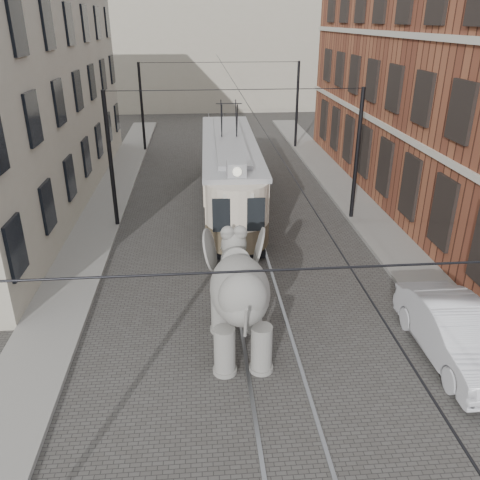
{
  "coord_description": "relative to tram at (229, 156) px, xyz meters",
  "views": [
    {
      "loc": [
        -1.84,
        -15.04,
        8.63
      ],
      "look_at": [
        -0.6,
        -0.59,
        2.1
      ],
      "focal_mm": 36.92,
      "sensor_mm": 36.0,
      "label": 1
    }
  ],
  "objects": [
    {
      "name": "sidewalk_right",
      "position": [
        6.34,
        -8.41,
        -2.46
      ],
      "size": [
        2.0,
        60.0,
        0.15
      ],
      "primitive_type": "cube",
      "color": "slate",
      "rests_on": "ground"
    },
    {
      "name": "stucco_building",
      "position": [
        -10.66,
        1.59,
        2.47
      ],
      "size": [
        7.0,
        24.0,
        10.0
      ],
      "primitive_type": "cube",
      "color": "gray",
      "rests_on": "ground"
    },
    {
      "name": "tram_rails",
      "position": [
        0.34,
        -8.41,
        -2.52
      ],
      "size": [
        1.54,
        80.0,
        0.02
      ],
      "primitive_type": null,
      "color": "slate",
      "rests_on": "ground"
    },
    {
      "name": "sidewalk_left",
      "position": [
        -6.16,
        -8.41,
        -2.46
      ],
      "size": [
        2.0,
        60.0,
        0.15
      ],
      "primitive_type": "cube",
      "color": "slate",
      "rests_on": "ground"
    },
    {
      "name": "parked_car",
      "position": [
        5.33,
        -12.77,
        -1.75
      ],
      "size": [
        1.71,
        4.77,
        1.57
      ],
      "primitive_type": "imported",
      "rotation": [
        0.0,
        0.0,
        0.01
      ],
      "color": "#BCBCC2",
      "rests_on": "ground"
    },
    {
      "name": "catenary",
      "position": [
        0.14,
        -3.41,
        0.47
      ],
      "size": [
        11.0,
        30.2,
        6.0
      ],
      "primitive_type": null,
      "color": "black",
      "rests_on": "ground"
    },
    {
      "name": "tram",
      "position": [
        0.0,
        0.0,
        0.0
      ],
      "size": [
        2.87,
        12.82,
        5.07
      ],
      "primitive_type": null,
      "rotation": [
        0.0,
        0.0,
        -0.02
      ],
      "color": "#BEB09A",
      "rests_on": "ground"
    },
    {
      "name": "elephant",
      "position": [
        -0.51,
        -11.91,
        -1.02
      ],
      "size": [
        2.77,
        4.98,
        3.04
      ],
      "primitive_type": null,
      "rotation": [
        0.0,
        0.0,
        0.01
      ],
      "color": "slate",
      "rests_on": "ground"
    },
    {
      "name": "brick_building",
      "position": [
        11.34,
        0.59,
        3.47
      ],
      "size": [
        8.0,
        26.0,
        12.0
      ],
      "primitive_type": "cube",
      "color": "brown",
      "rests_on": "ground"
    },
    {
      "name": "distant_block",
      "position": [
        0.34,
        31.59,
        4.47
      ],
      "size": [
        28.0,
        10.0,
        14.0
      ],
      "primitive_type": "cube",
      "color": "gray",
      "rests_on": "ground"
    },
    {
      "name": "ground",
      "position": [
        0.34,
        -8.41,
        -2.53
      ],
      "size": [
        120.0,
        120.0,
        0.0
      ],
      "primitive_type": "plane",
      "color": "#3D3A38"
    }
  ]
}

